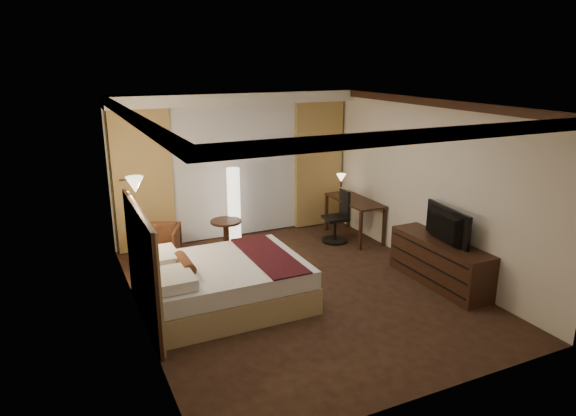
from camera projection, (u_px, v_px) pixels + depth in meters
name	position (u px, v px, depth m)	size (l,w,h in m)	color
floor	(300.00, 290.00, 7.54)	(4.50, 5.50, 0.01)	black
ceiling	(301.00, 103.00, 6.78)	(4.50, 5.50, 0.01)	white
back_wall	(234.00, 166.00, 9.55)	(4.50, 0.02, 2.70)	white
left_wall	(135.00, 223.00, 6.24)	(0.02, 5.50, 2.70)	white
right_wall	(428.00, 185.00, 8.08)	(0.02, 5.50, 2.70)	white
crown_molding	(301.00, 108.00, 6.80)	(4.50, 5.50, 0.12)	black
soffit	(237.00, 98.00, 8.98)	(4.50, 0.50, 0.20)	white
curtain_sheer	(236.00, 172.00, 9.51)	(2.48, 0.04, 2.45)	silver
curtain_left_drape	(143.00, 181.00, 8.76)	(1.00, 0.14, 2.45)	tan
curtain_right_drape	(318.00, 165.00, 10.15)	(1.00, 0.14, 2.45)	tan
wall_sconce	(135.00, 185.00, 6.98)	(0.24, 0.24, 0.24)	white
bed	(225.00, 283.00, 7.02)	(2.13, 1.67, 0.62)	white
headboard	(143.00, 267.00, 6.46)	(0.12, 1.97, 1.50)	tan
armchair	(158.00, 243.00, 8.44)	(0.68, 0.64, 0.70)	#4A2B16
side_table	(226.00, 236.00, 8.92)	(0.54, 0.54, 0.59)	black
floor_lamp	(234.00, 207.00, 9.11)	(0.31, 0.31, 1.45)	white
desk	(354.00, 219.00, 9.64)	(0.55, 1.32, 0.75)	black
desk_lamp	(341.00, 185.00, 9.93)	(0.18, 0.18, 0.34)	#FFD899
office_chair	(335.00, 216.00, 9.39)	(0.47, 0.47, 0.98)	black
dresser	(440.00, 262.00, 7.67)	(0.50, 1.76, 0.68)	black
television	(442.00, 222.00, 7.48)	(1.02, 0.59, 0.13)	black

